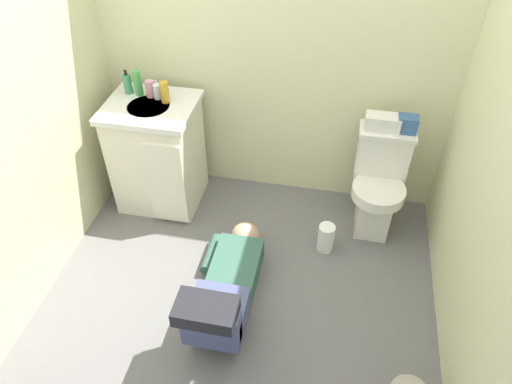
% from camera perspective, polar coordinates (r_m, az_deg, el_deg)
% --- Properties ---
extents(ground_plane, '(2.89, 2.96, 0.04)m').
position_cam_1_polar(ground_plane, '(3.14, -1.47, -10.69)').
color(ground_plane, slate).
extents(wall_back, '(2.55, 0.08, 2.40)m').
position_cam_1_polar(wall_back, '(3.18, 2.31, 18.18)').
color(wall_back, beige).
rests_on(wall_back, ground_plane).
extents(wall_left, '(0.08, 1.96, 2.40)m').
position_cam_1_polar(wall_left, '(2.82, -27.73, 10.04)').
color(wall_left, beige).
rests_on(wall_left, ground_plane).
extents(toilet, '(0.36, 0.46, 0.75)m').
position_cam_1_polar(toilet, '(3.32, 14.45, 0.94)').
color(toilet, silver).
rests_on(toilet, ground_plane).
extents(vanity_cabinet, '(0.60, 0.53, 0.82)m').
position_cam_1_polar(vanity_cabinet, '(3.47, -11.69, 4.50)').
color(vanity_cabinet, beige).
rests_on(vanity_cabinet, ground_plane).
extents(faucet, '(0.02, 0.02, 0.10)m').
position_cam_1_polar(faucet, '(3.34, -11.94, 12.19)').
color(faucet, silver).
rests_on(faucet, vanity_cabinet).
extents(person_plumber, '(0.39, 1.06, 0.52)m').
position_cam_1_polar(person_plumber, '(2.87, -3.68, -11.50)').
color(person_plumber, '#33594C').
rests_on(person_plumber, ground_plane).
extents(tissue_box, '(0.22, 0.11, 0.10)m').
position_cam_1_polar(tissue_box, '(3.14, 14.96, 8.10)').
color(tissue_box, silver).
rests_on(tissue_box, toilet).
extents(toiletry_bag, '(0.12, 0.09, 0.11)m').
position_cam_1_polar(toiletry_bag, '(3.15, 17.69, 7.77)').
color(toiletry_bag, '#33598C').
rests_on(toiletry_bag, toilet).
extents(soap_dispenser, '(0.06, 0.06, 0.17)m').
position_cam_1_polar(soap_dispenser, '(3.39, -15.16, 12.44)').
color(soap_dispenser, '#3F8F61').
rests_on(soap_dispenser, vanity_cabinet).
extents(bottle_green, '(0.06, 0.06, 0.18)m').
position_cam_1_polar(bottle_green, '(3.34, -14.00, 12.59)').
color(bottle_green, green).
rests_on(bottle_green, vanity_cabinet).
extents(bottle_pink, '(0.06, 0.06, 0.12)m').
position_cam_1_polar(bottle_pink, '(3.31, -12.61, 12.00)').
color(bottle_pink, pink).
rests_on(bottle_pink, vanity_cabinet).
extents(bottle_clear, '(0.05, 0.05, 0.10)m').
position_cam_1_polar(bottle_clear, '(3.28, -11.77, 11.71)').
color(bottle_clear, silver).
rests_on(bottle_clear, vanity_cabinet).
extents(bottle_amber, '(0.06, 0.06, 0.15)m').
position_cam_1_polar(bottle_amber, '(3.22, -10.92, 11.69)').
color(bottle_amber, gold).
rests_on(bottle_amber, vanity_cabinet).
extents(paper_towel_roll, '(0.11, 0.11, 0.21)m').
position_cam_1_polar(paper_towel_roll, '(3.25, 8.38, -5.47)').
color(paper_towel_roll, white).
rests_on(paper_towel_roll, ground_plane).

